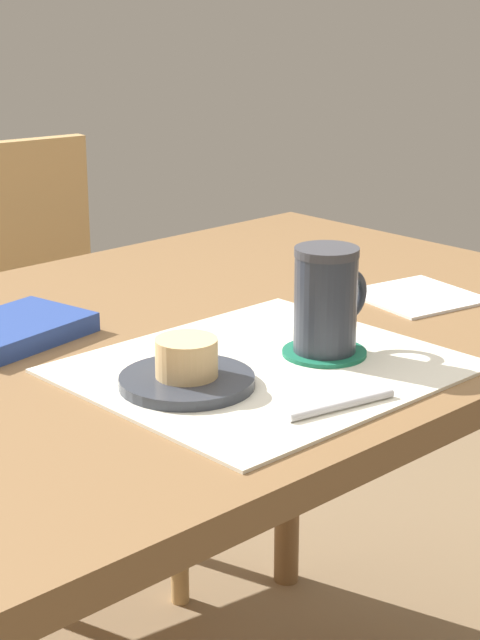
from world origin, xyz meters
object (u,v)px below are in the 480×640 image
Objects in this scene: wooden_chair at (29,354)px; small_book at (12,331)px; dining_table at (192,387)px; pastry_plate at (187,381)px; pastry at (187,357)px; coffee_mug at (327,299)px.

wooden_chair is 0.76m from small_book.
pastry_plate is at bearing -132.07° from dining_table.
coffee_mug is (0.19, -0.03, 0.03)m from pastry.
wooden_chair is 12.87× the size of pastry.
coffee_mug is 0.69× the size of small_book.
pastry_plate reaches higher than dining_table.
pastry_plate is 2.18× the size of pastry.
coffee_mug is (0.04, -0.20, 0.15)m from dining_table.
small_book is (-0.38, -0.59, 0.28)m from wooden_chair.
dining_table is 6.55× the size of small_book.
pastry_plate is 0.03m from pastry.
pastry reaches higher than dining_table.
coffee_mug reaches higher than pastry.
wooden_chair is 5.91× the size of pastry_plate.
pastry_plate is at bearing 77.24° from wooden_chair.
pastry_plate is 0.28m from small_book.
small_book is at bearing 100.02° from pastry.
small_book is at bearing 100.02° from pastry_plate.
coffee_mug reaches higher than dining_table.
dining_table is at bearing 101.15° from coffee_mug.
dining_table is at bearing 47.93° from pastry_plate.
wooden_chair is 0.97m from pastry_plate.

